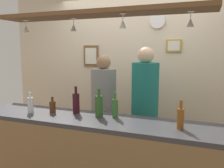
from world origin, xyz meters
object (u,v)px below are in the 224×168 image
Objects in this scene: bottle_soda_clear at (31,105)px; bottle_beer_brown_stubby at (53,106)px; person_right_teal_shirt at (145,102)px; person_middle_grey_shirt at (104,103)px; bottle_beer_amber_tall at (181,118)px; picture_frame_caricature at (91,56)px; picture_frame_upper_small at (174,46)px; bottle_champagne_green at (99,106)px; bottle_beer_green_import at (115,108)px; wall_clock at (158,21)px; bottle_wine_dark_red at (76,103)px.

bottle_beer_brown_stubby is (0.23, 0.09, -0.02)m from bottle_soda_clear.
person_middle_grey_shirt is at bearing -180.00° from person_right_teal_shirt.
bottle_beer_brown_stubby is at bearing 21.68° from bottle_soda_clear.
picture_frame_caricature is (-1.57, 1.42, 0.49)m from bottle_beer_amber_tall.
picture_frame_upper_small reaches higher than bottle_beer_brown_stubby.
bottle_beer_amber_tall is 0.87× the size of bottle_champagne_green.
person_middle_grey_shirt is 0.98m from bottle_soda_clear.
person_right_teal_shirt is 0.98m from picture_frame_upper_small.
bottle_beer_green_import is 0.87× the size of bottle_champagne_green.
wall_clock is at bearing 47.16° from person_middle_grey_shirt.
bottle_soda_clear is (-1.60, -0.03, -0.01)m from bottle_beer_amber_tall.
bottle_beer_amber_tall is (0.51, -0.79, 0.06)m from person_right_teal_shirt.
bottle_soda_clear is 2.09m from wall_clock.
picture_frame_upper_small is (0.58, 1.33, 0.63)m from bottle_champagne_green.
picture_frame_upper_small is 0.43m from wall_clock.
picture_frame_caricature is at bearing 149.11° from person_right_teal_shirt.
picture_frame_caricature reaches higher than person_middle_grey_shirt.
bottle_beer_green_import is at bearing 12.11° from bottle_champagne_green.
bottle_beer_amber_tall is at bearing -57.26° from person_right_teal_shirt.
bottle_champagne_green is (0.55, 0.04, 0.05)m from bottle_beer_brown_stubby.
bottle_champagne_green is (-0.17, -0.04, 0.01)m from bottle_beer_green_import.
person_right_teal_shirt is at bearing 37.05° from bottle_soda_clear.
picture_frame_upper_small is (0.82, 0.63, 0.77)m from person_middle_grey_shirt.
bottle_wine_dark_red is 0.27m from bottle_beer_brown_stubby.
picture_frame_upper_small is (0.87, 1.29, 0.63)m from bottle_wine_dark_red.
picture_frame_caricature is at bearing 127.92° from person_middle_grey_shirt.
bottle_soda_clear is 1.05× the size of wall_clock.
bottle_beer_amber_tall is 1.59m from picture_frame_upper_small.
person_right_teal_shirt is 0.94m from bottle_beer_amber_tall.
bottle_beer_brown_stubby is 0.55m from bottle_champagne_green.
bottle_beer_amber_tall is 1.60m from bottle_soda_clear.
person_right_teal_shirt is at bearing 40.29° from bottle_beer_brown_stubby.
bottle_beer_green_import is (0.46, 0.00, -0.01)m from bottle_wine_dark_red.
bottle_beer_green_import is (-0.15, -0.66, 0.06)m from person_right_teal_shirt.
picture_frame_upper_small reaches higher than person_middle_grey_shirt.
picture_frame_upper_small is at bearing 47.24° from bottle_soda_clear.
bottle_beer_brown_stubby is at bearing -163.98° from bottle_wine_dark_red.
picture_frame_upper_small is at bearing 37.64° from person_middle_grey_shirt.
bottle_beer_amber_tall is 2.17m from picture_frame_caricature.
bottle_beer_amber_tall is 1.81m from wall_clock.
person_middle_grey_shirt is 0.79m from bottle_beer_green_import.
bottle_beer_brown_stubby is 0.82× the size of picture_frame_upper_small.
bottle_wine_dark_red reaches higher than bottle_beer_brown_stubby.
bottle_champagne_green reaches higher than bottle_beer_green_import.
person_middle_grey_shirt is at bearing -52.08° from picture_frame_caricature.
bottle_soda_clear is at bearing -142.95° from person_right_teal_shirt.
bottle_wine_dark_red is 1.13m from bottle_beer_amber_tall.
picture_frame_caricature reaches higher than bottle_beer_amber_tall.
person_middle_grey_shirt is at bearing 57.43° from bottle_soda_clear.
person_middle_grey_shirt is 1.30m from picture_frame_upper_small.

